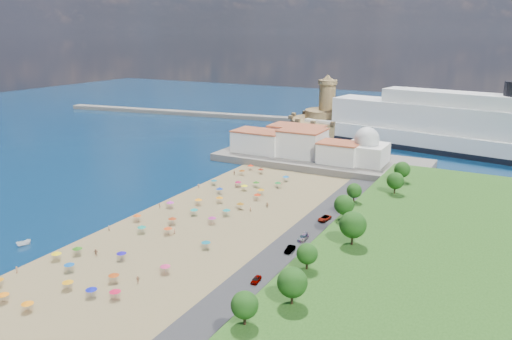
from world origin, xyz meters
The scene contains 13 objects.
ground centered at (0.00, 0.00, 0.00)m, with size 700.00×700.00×0.00m, color #071938.
terrace centered at (10.00, 73.00, 1.50)m, with size 90.00×36.00×3.00m, color #59544C.
jetty centered at (-12.00, 108.00, 1.20)m, with size 18.00×70.00×2.40m, color #59544C.
breakwater centered at (-110.00, 153.00, 1.30)m, with size 200.00×7.00×2.60m, color #59544C.
waterfront_buildings centered at (-3.05, 73.64, 7.88)m, with size 57.00×29.00×11.00m.
domed_building centered at (30.00, 71.00, 8.97)m, with size 16.00×16.00×15.00m.
fortress centered at (-12.00, 138.00, 6.68)m, with size 40.00×40.00×32.40m.
cruise_ship centered at (59.30, 122.53, 10.16)m, with size 158.57×49.78×34.30m.
beach_parasols centered at (-0.72, -9.96, 2.15)m, with size 31.70×117.89×2.20m.
beachgoers centered at (-2.82, -3.79, 1.14)m, with size 32.26×96.54×1.90m.
moored_boats centered at (-25.66, -52.15, 0.78)m, with size 7.69×16.76×1.63m.
parked_cars centered at (36.00, -2.11, 1.39)m, with size 3.20×71.89×1.43m.
hillside_trees centered at (49.05, -8.98, 10.24)m, with size 14.53×104.47×8.21m.
Camera 1 is at (83.60, -123.41, 54.69)m, focal length 35.00 mm.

